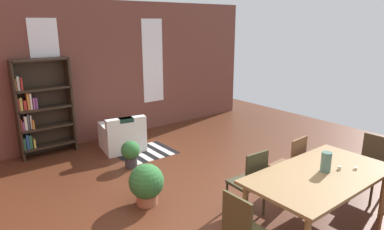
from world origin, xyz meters
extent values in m
plane|color=#502716|center=(0.00, 0.00, 0.00)|extent=(10.28, 10.28, 0.00)
cube|color=brown|center=(0.00, 4.01, 1.51)|extent=(7.95, 0.12, 3.03)
cube|color=white|center=(-1.22, 3.94, 1.66)|extent=(0.55, 0.02, 1.97)
cube|color=white|center=(1.22, 3.94, 1.66)|extent=(0.55, 0.02, 1.97)
cube|color=olive|center=(0.55, -1.01, 0.75)|extent=(1.97, 1.04, 0.04)
cylinder|color=olive|center=(1.44, -1.43, 0.36)|extent=(0.07, 0.07, 0.73)
cylinder|color=olive|center=(-0.34, -0.59, 0.36)|extent=(0.07, 0.07, 0.73)
cylinder|color=olive|center=(1.44, -0.59, 0.36)|extent=(0.07, 0.07, 0.73)
cylinder|color=#4C7266|center=(0.64, -1.01, 0.90)|extent=(0.13, 0.13, 0.25)
cylinder|color=silver|center=(0.83, -1.10, 0.79)|extent=(0.04, 0.04, 0.05)
cylinder|color=silver|center=(0.96, -0.88, 0.79)|extent=(0.04, 0.04, 0.04)
cylinder|color=silver|center=(0.99, -1.22, 0.79)|extent=(0.04, 0.04, 0.03)
cube|color=#3A2D1C|center=(1.84, -1.01, 0.45)|extent=(0.40, 0.40, 0.04)
cube|color=#3A2D1C|center=(2.02, -1.01, 0.70)|extent=(0.03, 0.38, 0.50)
cylinder|color=#3A2D1C|center=(1.66, -0.83, 0.21)|extent=(0.04, 0.04, 0.43)
cylinder|color=#3A2D1C|center=(1.66, -1.19, 0.21)|extent=(0.04, 0.04, 0.43)
cylinder|color=#3A2D1C|center=(2.02, -0.83, 0.21)|extent=(0.04, 0.04, 0.43)
cylinder|color=#3A2D1C|center=(2.02, -1.19, 0.21)|extent=(0.04, 0.04, 0.43)
cylinder|color=brown|center=(0.80, -1.67, 0.21)|extent=(0.04, 0.04, 0.43)
cube|color=#433D1F|center=(-0.92, -1.02, 0.70)|extent=(0.04, 0.38, 0.50)
cube|color=#32321E|center=(0.11, -0.19, 0.45)|extent=(0.42, 0.42, 0.04)
cube|color=#32321E|center=(0.09, -0.38, 0.70)|extent=(0.38, 0.05, 0.50)
cylinder|color=#32321E|center=(0.30, -0.02, 0.21)|extent=(0.04, 0.04, 0.43)
cylinder|color=#32321E|center=(-0.06, 0.00, 0.21)|extent=(0.04, 0.04, 0.43)
cylinder|color=#32321E|center=(0.27, -0.38, 0.21)|extent=(0.04, 0.04, 0.43)
cylinder|color=#32321E|center=(-0.09, -0.36, 0.21)|extent=(0.04, 0.04, 0.43)
cube|color=brown|center=(0.99, -0.19, 0.45)|extent=(0.43, 0.43, 0.04)
cube|color=brown|center=(1.01, -0.38, 0.70)|extent=(0.38, 0.06, 0.50)
cylinder|color=brown|center=(1.16, 0.00, 0.21)|extent=(0.04, 0.04, 0.43)
cylinder|color=brown|center=(0.80, -0.03, 0.21)|extent=(0.04, 0.04, 0.43)
cylinder|color=brown|center=(1.19, -0.36, 0.21)|extent=(0.04, 0.04, 0.43)
cylinder|color=brown|center=(0.83, -0.39, 0.21)|extent=(0.04, 0.04, 0.43)
cube|color=#2D2319|center=(-1.89, 3.75, 0.96)|extent=(0.04, 0.30, 1.91)
cube|color=#2D2319|center=(-0.89, 3.75, 0.96)|extent=(0.04, 0.30, 1.91)
cube|color=#2D2319|center=(-1.39, 3.90, 0.96)|extent=(1.04, 0.01, 1.91)
cube|color=#2D2319|center=(-1.39, 3.75, 0.19)|extent=(1.00, 0.30, 0.04)
cube|color=#33724C|center=(-1.85, 3.75, 0.33)|extent=(0.04, 0.21, 0.23)
cube|color=#284C8C|center=(-1.79, 3.75, 0.36)|extent=(0.05, 0.23, 0.30)
cube|color=#33724C|center=(-1.73, 3.75, 0.34)|extent=(0.05, 0.16, 0.26)
cube|color=gold|center=(-1.67, 3.75, 0.30)|extent=(0.04, 0.20, 0.18)
cube|color=#2D2319|center=(-1.39, 3.75, 0.57)|extent=(1.00, 0.30, 0.04)
cube|color=#B22D28|center=(-1.86, 3.75, 0.71)|extent=(0.03, 0.23, 0.23)
cube|color=#8C4C8C|center=(-1.82, 3.75, 0.68)|extent=(0.03, 0.20, 0.17)
cube|color=white|center=(-1.78, 3.75, 0.73)|extent=(0.05, 0.19, 0.27)
cube|color=#4C4C51|center=(-1.73, 3.75, 0.75)|extent=(0.03, 0.17, 0.30)
cube|color=white|center=(-1.68, 3.75, 0.73)|extent=(0.03, 0.15, 0.27)
cube|color=orange|center=(-1.65, 3.75, 0.68)|extent=(0.03, 0.25, 0.18)
cube|color=#2D2319|center=(-1.39, 3.75, 0.96)|extent=(1.00, 0.30, 0.04)
cube|color=#B22D28|center=(-1.86, 3.75, 1.10)|extent=(0.03, 0.20, 0.24)
cube|color=gold|center=(-1.81, 3.75, 1.10)|extent=(0.05, 0.19, 0.25)
cube|color=#B22D28|center=(-1.75, 3.75, 1.07)|extent=(0.05, 0.18, 0.19)
cube|color=orange|center=(-1.69, 3.75, 1.14)|extent=(0.04, 0.19, 0.32)
cube|color=white|center=(-1.64, 3.75, 1.13)|extent=(0.03, 0.21, 0.31)
cube|color=#8C4C8C|center=(-1.60, 3.75, 1.09)|extent=(0.03, 0.23, 0.22)
cube|color=#8C4C8C|center=(-1.54, 3.75, 1.08)|extent=(0.04, 0.18, 0.21)
cube|color=#2D2319|center=(-1.39, 3.75, 1.34)|extent=(1.00, 0.30, 0.04)
cube|color=orange|center=(-1.86, 3.75, 1.47)|extent=(0.03, 0.17, 0.21)
cube|color=white|center=(-1.81, 3.75, 1.49)|extent=(0.05, 0.16, 0.26)
cube|color=#B22D28|center=(-1.76, 3.75, 1.47)|extent=(0.03, 0.23, 0.23)
cube|color=#2D2319|center=(-1.39, 3.75, 1.89)|extent=(1.00, 0.30, 0.04)
cube|color=silver|center=(-0.10, 3.10, 0.20)|extent=(0.92, 0.92, 0.40)
cube|color=silver|center=(-0.15, 2.79, 0.57)|extent=(0.82, 0.29, 0.35)
cube|color=silver|center=(0.23, 3.05, 0.48)|extent=(0.24, 0.73, 0.15)
cube|color=silver|center=(-0.44, 3.16, 0.48)|extent=(0.24, 0.73, 0.15)
cube|color=#19382D|center=(-0.15, 2.79, 0.71)|extent=(0.30, 0.21, 0.08)
cylinder|color=#333338|center=(-0.41, 2.15, 0.10)|extent=(0.22, 0.22, 0.19)
sphere|color=#2D6B33|center=(-0.41, 2.15, 0.33)|extent=(0.34, 0.34, 0.34)
cylinder|color=#9E6042|center=(-0.85, 0.85, 0.08)|extent=(0.31, 0.31, 0.15)
sphere|color=#2D6B33|center=(-0.85, 0.85, 0.36)|extent=(0.51, 0.51, 0.51)
cube|color=black|center=(-0.34, 2.61, 0.00)|extent=(0.12, 0.89, 0.01)
cube|color=silver|center=(-0.22, 2.61, 0.00)|extent=(0.12, 0.89, 0.01)
cube|color=black|center=(-0.10, 2.61, 0.00)|extent=(0.12, 0.89, 0.01)
cube|color=silver|center=(0.03, 2.61, 0.00)|extent=(0.12, 0.89, 0.01)
cube|color=black|center=(0.15, 2.61, 0.00)|extent=(0.12, 0.89, 0.01)
cube|color=silver|center=(0.28, 2.61, 0.00)|extent=(0.12, 0.89, 0.01)
cube|color=black|center=(0.40, 2.61, 0.00)|extent=(0.12, 0.89, 0.01)
cube|color=silver|center=(0.53, 2.61, 0.00)|extent=(0.12, 0.89, 0.01)
cube|color=black|center=(0.65, 2.61, 0.00)|extent=(0.12, 0.89, 0.01)
camera|label=1|loc=(-3.07, -3.04, 2.57)|focal=31.61mm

